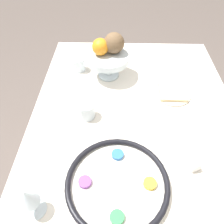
{
  "coord_description": "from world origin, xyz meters",
  "views": [
    {
      "loc": [
        -0.53,
        0.08,
        1.43
      ],
      "look_at": [
        0.08,
        0.1,
        0.77
      ],
      "focal_mm": 35.0,
      "sensor_mm": 36.0,
      "label": 1
    }
  ],
  "objects_px": {
    "napkin_roll": "(183,146)",
    "cup_near": "(86,111)",
    "wine_glass": "(28,198)",
    "coconut": "(114,43)",
    "fruit_stand": "(108,60)",
    "bread_plate": "(172,93)",
    "orange_fruit": "(100,47)",
    "cup_mid": "(78,64)",
    "seder_plate": "(117,183)"
  },
  "relations": [
    {
      "from": "napkin_roll",
      "to": "cup_near",
      "type": "height_order",
      "value": "cup_near"
    },
    {
      "from": "wine_glass",
      "to": "coconut",
      "type": "relative_size",
      "value": 1.28
    },
    {
      "from": "fruit_stand",
      "to": "coconut",
      "type": "bearing_deg",
      "value": -38.85
    },
    {
      "from": "wine_glass",
      "to": "bread_plate",
      "type": "height_order",
      "value": "wine_glass"
    },
    {
      "from": "orange_fruit",
      "to": "cup_near",
      "type": "height_order",
      "value": "orange_fruit"
    },
    {
      "from": "coconut",
      "to": "bread_plate",
      "type": "height_order",
      "value": "coconut"
    },
    {
      "from": "orange_fruit",
      "to": "napkin_roll",
      "type": "relative_size",
      "value": 0.41
    },
    {
      "from": "coconut",
      "to": "cup_mid",
      "type": "bearing_deg",
      "value": 85.64
    },
    {
      "from": "napkin_roll",
      "to": "seder_plate",
      "type": "bearing_deg",
      "value": 121.24
    },
    {
      "from": "napkin_roll",
      "to": "cup_near",
      "type": "relative_size",
      "value": 2.81
    },
    {
      "from": "orange_fruit",
      "to": "coconut",
      "type": "distance_m",
      "value": 0.07
    },
    {
      "from": "wine_glass",
      "to": "cup_near",
      "type": "xyz_separation_m",
      "value": [
        0.39,
        -0.12,
        -0.05
      ]
    },
    {
      "from": "napkin_roll",
      "to": "wine_glass",
      "type": "bearing_deg",
      "value": 115.18
    },
    {
      "from": "fruit_stand",
      "to": "cup_near",
      "type": "bearing_deg",
      "value": 163.84
    },
    {
      "from": "coconut",
      "to": "bread_plate",
      "type": "distance_m",
      "value": 0.36
    },
    {
      "from": "coconut",
      "to": "bread_plate",
      "type": "bearing_deg",
      "value": -121.12
    },
    {
      "from": "cup_mid",
      "to": "coconut",
      "type": "bearing_deg",
      "value": -94.36
    },
    {
      "from": "wine_glass",
      "to": "orange_fruit",
      "type": "xyz_separation_m",
      "value": [
        0.69,
        -0.16,
        0.07
      ]
    },
    {
      "from": "fruit_stand",
      "to": "orange_fruit",
      "type": "xyz_separation_m",
      "value": [
        0.01,
        0.04,
        0.06
      ]
    },
    {
      "from": "napkin_roll",
      "to": "cup_mid",
      "type": "xyz_separation_m",
      "value": [
        0.49,
        0.45,
        0.02
      ]
    },
    {
      "from": "cup_mid",
      "to": "seder_plate",
      "type": "bearing_deg",
      "value": -161.8
    },
    {
      "from": "napkin_roll",
      "to": "cup_mid",
      "type": "bearing_deg",
      "value": 42.61
    },
    {
      "from": "coconut",
      "to": "cup_mid",
      "type": "relative_size",
      "value": 1.42
    },
    {
      "from": "seder_plate",
      "to": "fruit_stand",
      "type": "bearing_deg",
      "value": 4.85
    },
    {
      "from": "orange_fruit",
      "to": "bread_plate",
      "type": "distance_m",
      "value": 0.4
    },
    {
      "from": "napkin_roll",
      "to": "cup_near",
      "type": "bearing_deg",
      "value": 66.97
    },
    {
      "from": "wine_glass",
      "to": "fruit_stand",
      "type": "relative_size",
      "value": 0.63
    },
    {
      "from": "bread_plate",
      "to": "cup_mid",
      "type": "relative_size",
      "value": 2.49
    },
    {
      "from": "coconut",
      "to": "seder_plate",
      "type": "bearing_deg",
      "value": -177.82
    },
    {
      "from": "orange_fruit",
      "to": "coconut",
      "type": "bearing_deg",
      "value": -73.63
    },
    {
      "from": "seder_plate",
      "to": "orange_fruit",
      "type": "height_order",
      "value": "orange_fruit"
    },
    {
      "from": "wine_glass",
      "to": "orange_fruit",
      "type": "distance_m",
      "value": 0.72
    },
    {
      "from": "cup_near",
      "to": "bread_plate",
      "type": "bearing_deg",
      "value": -68.97
    },
    {
      "from": "bread_plate",
      "to": "cup_near",
      "type": "height_order",
      "value": "cup_near"
    },
    {
      "from": "bread_plate",
      "to": "seder_plate",
      "type": "bearing_deg",
      "value": 150.72
    },
    {
      "from": "wine_glass",
      "to": "seder_plate",
      "type": "bearing_deg",
      "value": -71.28
    },
    {
      "from": "seder_plate",
      "to": "wine_glass",
      "type": "bearing_deg",
      "value": 108.72
    },
    {
      "from": "seder_plate",
      "to": "orange_fruit",
      "type": "relative_size",
      "value": 4.33
    },
    {
      "from": "napkin_roll",
      "to": "cup_near",
      "type": "xyz_separation_m",
      "value": [
        0.16,
        0.38,
        0.02
      ]
    },
    {
      "from": "fruit_stand",
      "to": "cup_mid",
      "type": "xyz_separation_m",
      "value": [
        0.05,
        0.16,
        -0.06
      ]
    },
    {
      "from": "wine_glass",
      "to": "napkin_roll",
      "type": "height_order",
      "value": "wine_glass"
    },
    {
      "from": "cup_near",
      "to": "cup_mid",
      "type": "relative_size",
      "value": 1.0
    },
    {
      "from": "orange_fruit",
      "to": "cup_near",
      "type": "relative_size",
      "value": 1.14
    },
    {
      "from": "coconut",
      "to": "cup_mid",
      "type": "xyz_separation_m",
      "value": [
        0.01,
        0.19,
        -0.13
      ]
    },
    {
      "from": "fruit_stand",
      "to": "orange_fruit",
      "type": "distance_m",
      "value": 0.08
    },
    {
      "from": "seder_plate",
      "to": "coconut",
      "type": "height_order",
      "value": "coconut"
    },
    {
      "from": "cup_near",
      "to": "cup_mid",
      "type": "distance_m",
      "value": 0.34
    },
    {
      "from": "fruit_stand",
      "to": "cup_mid",
      "type": "bearing_deg",
      "value": 73.57
    },
    {
      "from": "orange_fruit",
      "to": "bread_plate",
      "type": "height_order",
      "value": "orange_fruit"
    },
    {
      "from": "bread_plate",
      "to": "cup_near",
      "type": "bearing_deg",
      "value": 111.03
    }
  ]
}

